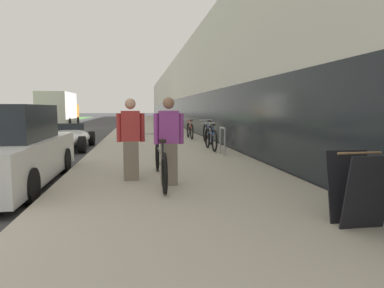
% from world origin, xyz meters
% --- Properties ---
extents(sidewalk_slab, '(4.78, 70.00, 0.16)m').
position_xyz_m(sidewalk_slab, '(5.44, 21.00, 0.08)').
color(sidewalk_slab, '#B2AA99').
rests_on(sidewalk_slab, ground).
extents(storefront_facade, '(10.01, 70.00, 5.91)m').
position_xyz_m(storefront_facade, '(12.86, 29.00, 2.95)').
color(storefront_facade, silver).
rests_on(storefront_facade, ground).
extents(tandem_bicycle, '(0.52, 2.81, 0.88)m').
position_xyz_m(tandem_bicycle, '(5.05, 1.90, 0.53)').
color(tandem_bicycle, black).
rests_on(tandem_bicycle, sidewalk_slab).
extents(person_rider, '(0.55, 0.21, 1.61)m').
position_xyz_m(person_rider, '(5.18, 1.53, 0.97)').
color(person_rider, '#756B5B').
rests_on(person_rider, sidewalk_slab).
extents(person_bystander, '(0.54, 0.21, 1.60)m').
position_xyz_m(person_bystander, '(4.49, 2.10, 0.96)').
color(person_bystander, '#756B5B').
rests_on(person_bystander, sidewalk_slab).
extents(bike_rack_hoop, '(0.05, 0.60, 0.84)m').
position_xyz_m(bike_rack_hoop, '(7.17, 5.41, 0.67)').
color(bike_rack_hoop, gray).
rests_on(bike_rack_hoop, sidewalk_slab).
extents(cruiser_bike_nearest, '(0.52, 1.84, 0.91)m').
position_xyz_m(cruiser_bike_nearest, '(7.07, 6.66, 0.54)').
color(cruiser_bike_nearest, black).
rests_on(cruiser_bike_nearest, sidewalk_slab).
extents(cruiser_bike_middle, '(0.52, 1.78, 0.94)m').
position_xyz_m(cruiser_bike_middle, '(7.41, 8.81, 0.55)').
color(cruiser_bike_middle, black).
rests_on(cruiser_bike_middle, sidewalk_slab).
extents(cruiser_bike_farthest, '(0.52, 1.82, 0.90)m').
position_xyz_m(cruiser_bike_farthest, '(7.04, 11.15, 0.54)').
color(cruiser_bike_farthest, black).
rests_on(cruiser_bike_farthest, sidewalk_slab).
extents(sandwich_board_sign, '(0.56, 0.56, 0.90)m').
position_xyz_m(sandwich_board_sign, '(7.23, -1.02, 0.61)').
color(sandwich_board_sign, black).
rests_on(sandwich_board_sign, sidewalk_slab).
extents(parked_sedan_curbside, '(1.98, 4.61, 1.64)m').
position_xyz_m(parked_sedan_curbside, '(1.96, 2.55, 0.74)').
color(parked_sedan_curbside, white).
rests_on(parked_sedan_curbside, ground).
extents(vintage_roadster_curbside, '(1.75, 4.38, 0.97)m').
position_xyz_m(vintage_roadster_curbside, '(1.92, 8.97, 0.42)').
color(vintage_roadster_curbside, white).
rests_on(vintage_roadster_curbside, ground).
extents(moving_truck, '(2.23, 6.29, 2.79)m').
position_xyz_m(moving_truck, '(-1.58, 23.97, 1.41)').
color(moving_truck, orange).
rests_on(moving_truck, ground).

